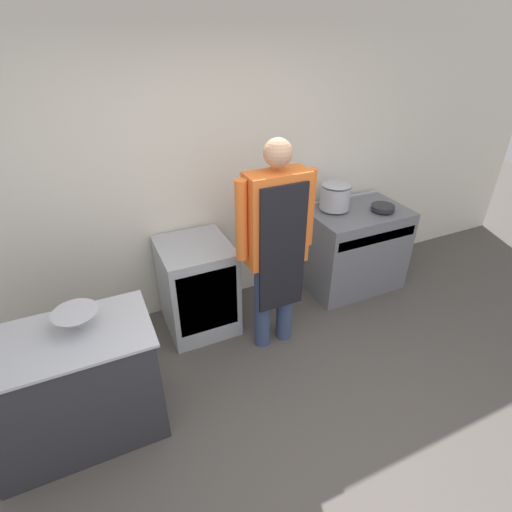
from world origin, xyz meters
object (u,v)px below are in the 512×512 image
stove (353,248)px  mixing_bowl (77,320)px  saute_pan (383,207)px  person_cook (276,238)px  fridge_unit (197,286)px  stock_pot (335,195)px

stove → mixing_bowl: mixing_bowl is taller
stove → saute_pan: (0.20, -0.11, 0.48)m
mixing_bowl → person_cook: bearing=9.2°
stove → mixing_bowl: size_ratio=3.57×
saute_pan → mixing_bowl: bearing=-168.4°
mixing_bowl → saute_pan: (2.86, 0.59, -0.02)m
fridge_unit → stove: bearing=-1.1°
stove → stock_pot: stock_pot is taller
stove → saute_pan: saute_pan is taller
stock_pot → saute_pan: bearing=-28.9°
fridge_unit → mixing_bowl: (-0.96, -0.73, 0.50)m
fridge_unit → person_cook: 0.95m
person_cook → saute_pan: person_cook is taller
stove → fridge_unit: stove is taller
stove → stock_pot: 0.64m
fridge_unit → person_cook: size_ratio=0.47×
saute_pan → fridge_unit: bearing=175.6°
mixing_bowl → fridge_unit: bearing=37.3°
mixing_bowl → stock_pot: bearing=18.5°
person_cook → stock_pot: size_ratio=6.22×
fridge_unit → saute_pan: size_ratio=3.72×
stock_pot → saute_pan: size_ratio=1.27×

